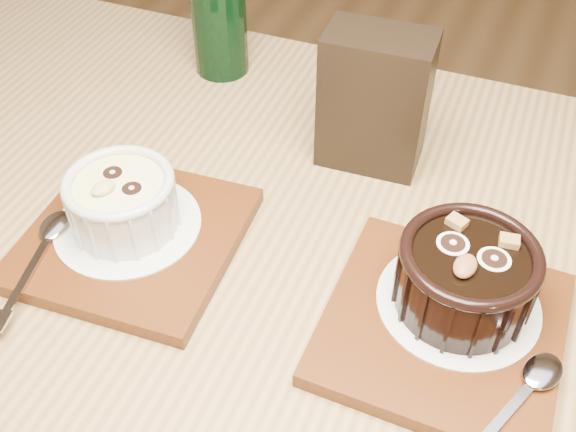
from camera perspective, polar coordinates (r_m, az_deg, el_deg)
name	(u,v)px	position (r m, az deg, el deg)	size (l,w,h in m)	color
table	(286,367)	(0.63, -0.14, -12.68)	(1.23, 0.85, 0.75)	brown
tray_left	(134,238)	(0.62, -12.92, -1.82)	(0.18, 0.18, 0.01)	#55280E
doily_left	(128,225)	(0.62, -13.39, -0.72)	(0.13, 0.13, 0.00)	white
ramekin_white	(122,200)	(0.60, -13.87, 1.33)	(0.09, 0.09, 0.06)	silver
spoon_left	(38,254)	(0.61, -20.39, -3.03)	(0.03, 0.13, 0.01)	silver
tray_right	(442,328)	(0.55, 12.91, -9.22)	(0.18, 0.18, 0.01)	#55280E
doily_right	(458,302)	(0.56, 14.19, -7.09)	(0.13, 0.13, 0.00)	white
ramekin_dark	(466,274)	(0.53, 14.83, -4.80)	(0.11, 0.11, 0.06)	black
spoon_right	(516,401)	(0.51, 18.76, -14.63)	(0.03, 0.13, 0.01)	silver
condiment_stand	(375,101)	(0.66, 7.34, 9.65)	(0.10, 0.06, 0.14)	black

